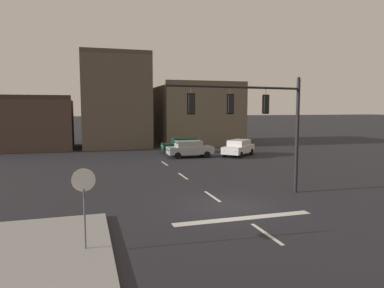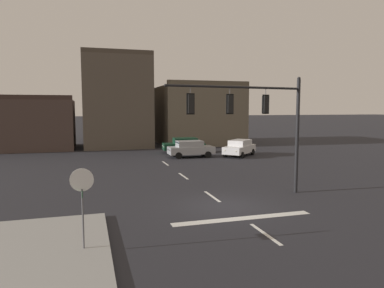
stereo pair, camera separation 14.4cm
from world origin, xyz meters
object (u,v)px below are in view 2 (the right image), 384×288
(car_lot_nearside, at_px, (191,149))
(car_lot_middle, at_px, (184,145))
(signal_mast_near_side, at_px, (258,114))
(stop_sign, at_px, (82,189))
(car_lot_farside, at_px, (240,147))

(car_lot_nearside, distance_m, car_lot_middle, 3.49)
(signal_mast_near_side, height_order, car_lot_nearside, signal_mast_near_side)
(signal_mast_near_side, height_order, stop_sign, signal_mast_near_side)
(car_lot_farside, bearing_deg, signal_mast_near_side, -110.82)
(signal_mast_near_side, relative_size, car_lot_nearside, 1.75)
(signal_mast_near_side, distance_m, stop_sign, 10.49)
(signal_mast_near_side, xyz_separation_m, stop_sign, (-8.89, -5.08, -2.31))
(car_lot_middle, bearing_deg, car_lot_farside, -40.60)
(signal_mast_near_side, relative_size, car_lot_middle, 1.72)
(car_lot_middle, height_order, car_lot_farside, same)
(car_lot_nearside, height_order, car_lot_middle, same)
(car_lot_nearside, xyz_separation_m, car_lot_middle, (0.29, 3.48, 0.00))
(signal_mast_near_side, bearing_deg, car_lot_nearside, 86.77)
(car_lot_middle, bearing_deg, car_lot_nearside, -94.69)
(car_lot_nearside, bearing_deg, signal_mast_near_side, -93.23)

